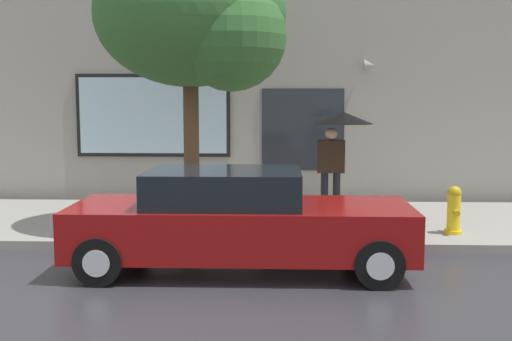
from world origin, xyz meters
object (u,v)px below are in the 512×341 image
at_px(pedestrian_with_umbrella, 340,132).
at_px(street_tree, 198,19).
at_px(fire_hydrant, 454,210).
at_px(parked_car, 238,221).

xyz_separation_m(pedestrian_with_umbrella, street_tree, (-2.50, -0.98, 1.95)).
distance_m(pedestrian_with_umbrella, street_tree, 3.32).
bearing_deg(fire_hydrant, street_tree, 175.72).
xyz_separation_m(parked_car, pedestrian_with_umbrella, (1.70, 3.14, 1.07)).
height_order(fire_hydrant, pedestrian_with_umbrella, pedestrian_with_umbrella).
xyz_separation_m(parked_car, fire_hydrant, (3.49, 1.84, -0.16)).
bearing_deg(street_tree, parked_car, -69.61).
height_order(parked_car, pedestrian_with_umbrella, pedestrian_with_umbrella).
bearing_deg(pedestrian_with_umbrella, fire_hydrant, -36.03).
height_order(parked_car, fire_hydrant, parked_car).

